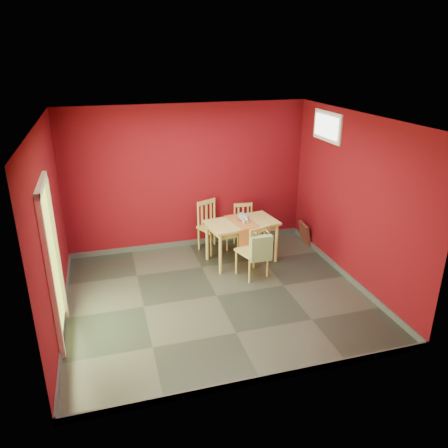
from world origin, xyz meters
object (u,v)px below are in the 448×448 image
object	(u,v)px
picture_frame	(305,233)
chair_near	(254,250)
chair_far_left	(211,226)
chair_far_right	(244,225)
tote_bag	(261,248)
dining_table	(242,227)
cat	(243,215)

from	to	relation	value
picture_frame	chair_near	bearing A→B (deg)	-145.00
chair_far_left	chair_far_right	bearing A→B (deg)	-0.81
chair_near	tote_bag	bearing A→B (deg)	-78.65
dining_table	cat	distance (m)	0.20
cat	chair_far_right	bearing A→B (deg)	40.61
chair_far_left	picture_frame	bearing A→B (deg)	-7.18
chair_far_left	cat	bearing A→B (deg)	-52.25
dining_table	tote_bag	world-z (taller)	tote_bag
tote_bag	chair_far_right	bearing A→B (deg)	81.93
dining_table	picture_frame	world-z (taller)	dining_table
chair_far_right	chair_far_left	bearing A→B (deg)	179.19
tote_bag	picture_frame	distance (m)	1.88
chair_near	cat	xyz separation A→B (m)	(0.03, 0.67, 0.37)
picture_frame	chair_far_left	bearing A→B (deg)	172.82
chair_far_left	chair_far_right	distance (m)	0.66
cat	picture_frame	size ratio (longest dim) A/B	0.86
chair_far_left	chair_near	distance (m)	1.30
cat	chair_near	bearing A→B (deg)	-120.59
dining_table	chair_far_right	world-z (taller)	chair_far_right
chair_near	picture_frame	bearing A→B (deg)	35.00
picture_frame	cat	bearing A→B (deg)	-166.63
chair_near	chair_far_right	bearing A→B (deg)	78.56
chair_far_right	picture_frame	bearing A→B (deg)	-10.63
cat	chair_far_left	bearing A→B (deg)	99.75
cat	picture_frame	xyz separation A→B (m)	(1.40, 0.33, -0.64)
chair_far_right	cat	distance (m)	0.73
chair_far_right	chair_near	world-z (taller)	chair_near
chair_far_right	tote_bag	bearing A→B (deg)	-98.07
chair_near	picture_frame	size ratio (longest dim) A/B	2.21
chair_far_right	cat	world-z (taller)	cat
chair_far_right	dining_table	bearing A→B (deg)	-112.80
chair_far_right	picture_frame	size ratio (longest dim) A/B	1.97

